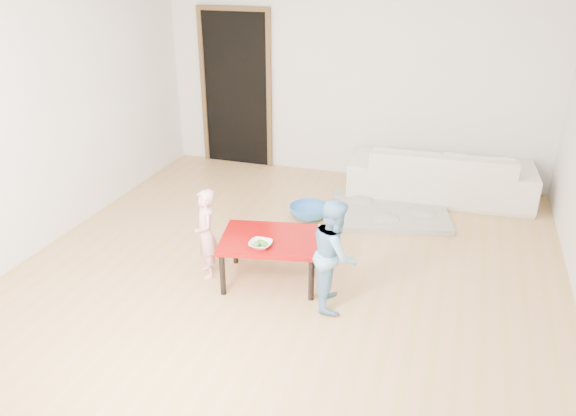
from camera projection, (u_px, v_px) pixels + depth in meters
The scene contains 13 objects.
floor at pixel (294, 261), 5.44m from camera, with size 5.00×5.00×0.01m, color tan.
back_wall at pixel (354, 77), 7.07m from camera, with size 5.00×0.02×2.60m, color silver.
left_wall at pixel (56, 109), 5.60m from camera, with size 0.02×5.00×2.60m, color silver.
doorway at pixel (237, 90), 7.61m from camera, with size 1.02×0.08×2.11m, color brown, non-canonical shape.
sofa at pixel (440, 172), 6.75m from camera, with size 2.16×0.84×0.63m, color silver.
cushion at pixel (416, 163), 6.59m from camera, with size 0.42×0.37×0.11m, color orange.
red_table at pixel (271, 259), 5.04m from camera, with size 0.87×0.65×0.43m, color #890707, non-canonical shape.
bowl at pixel (261, 244), 4.78m from camera, with size 0.19×0.19×0.05m, color white.
broccoli at pixel (261, 244), 4.78m from camera, with size 0.12×0.12×0.06m, color #2D5919, non-canonical shape.
child_pink at pixel (206, 234), 5.04m from camera, with size 0.31×0.20×0.84m, color #E66981.
child_blue at pixel (335, 254), 4.59m from camera, with size 0.46×0.36×0.95m, color #65B8EA.
basin at pixel (309, 212), 6.31m from camera, with size 0.45×0.45×0.14m, color #3172BB.
blanket at pixel (389, 211), 6.42m from camera, with size 1.28×1.07×0.06m, color #AFAD9B, non-canonical shape.
Camera 1 is at (1.40, -4.53, 2.72)m, focal length 35.00 mm.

